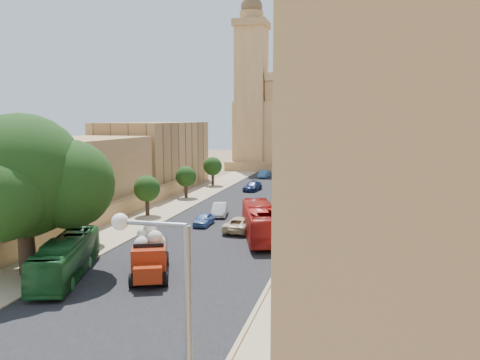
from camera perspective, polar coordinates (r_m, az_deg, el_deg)
The scene contains 33 objects.
ground at distance 27.72m, azimuth -13.69°, elevation -15.20°, with size 260.00×260.00×0.00m, color brown.
road_surface at distance 54.95m, azimuth 1.02°, elevation -3.60°, with size 14.00×140.00×0.01m, color black.
sidewalk_east at distance 53.65m, azimuth 10.97°, elevation -4.01°, with size 5.00×140.00×0.01m, color tan.
sidewalk_west at distance 57.80m, azimuth -8.21°, elevation -3.12°, with size 5.00×140.00×0.01m, color tan.
kerb_east at distance 53.82m, azimuth 8.31°, elevation -3.86°, with size 0.25×140.00×0.12m, color tan.
kerb_west at distance 56.90m, azimuth -5.87°, elevation -3.20°, with size 0.25×140.00×0.12m, color tan.
townhouse_a at distance 20.32m, azimuth 24.55°, elevation -5.09°, with size 9.00×14.00×16.40m.
townhouse_b at distance 34.09m, azimuth 20.28°, elevation -1.29°, with size 9.00×14.00×14.90m.
townhouse_c at distance 47.82m, azimuth 18.60°, elevation 2.69°, with size 9.00×14.00×17.40m.
townhouse_d at distance 61.80m, azimuth 17.58°, elevation 3.04°, with size 9.00×14.00×15.90m.
west_wall at distance 50.12m, azimuth -15.77°, elevation -3.93°, with size 1.00×40.00×1.80m, color #AB804D.
west_building_low at distance 50.93m, azimuth -22.40°, elevation -0.27°, with size 10.00×28.00×8.40m, color olive.
west_building_mid at distance 73.27m, azimuth -10.29°, elevation 3.01°, with size 10.00×22.00×10.00m, color tan.
church at distance 101.87m, azimuth 7.28°, elevation 6.85°, with size 28.00×22.50×36.30m.
ficus_tree at distance 34.45m, azimuth -24.85°, elevation -0.02°, with size 11.00×10.12×11.00m.
street_tree_a at distance 41.68m, azimuth -18.35°, elevation -2.98°, with size 3.19×3.19×4.91m.
street_tree_b at distance 52.10m, azimuth -11.28°, elevation -1.06°, with size 2.89×2.89×4.44m.
street_tree_c at distance 63.07m, azimuth -6.61°, elevation 0.41°, with size 2.78×2.78×4.27m.
street_tree_d at distance 74.32m, azimuth -3.35°, elevation 1.67°, with size 2.96×2.96×4.55m.
streetlamp at distance 12.64m, azimuth -8.43°, elevation -17.87°, with size 2.11×0.44×8.22m.
red_truck at distance 32.59m, azimuth -10.93°, elevation -8.72°, with size 4.32×6.42×3.55m.
olive_pickup at distance 44.38m, azimuth 4.70°, elevation -5.28°, with size 2.28×4.13×1.62m.
bus_green_north at distance 33.78m, azimuth -20.43°, elevation -8.87°, with size 2.26×9.66×2.69m, color #1C5624.
bus_red_east at distance 41.75m, azimuth 2.46°, elevation -5.10°, with size 2.50×10.69×2.98m, color #B31E18.
bus_cream_east at distance 57.00m, azimuth 8.19°, elevation -2.00°, with size 2.11×9.03×2.51m, color beige.
car_blue_a at distance 46.86m, azimuth -4.43°, elevation -4.81°, with size 1.45×3.61×1.23m, color #436DAE.
car_white_a at distance 51.31m, azimuth -2.49°, elevation -3.61°, with size 1.49×4.27×1.41m, color silver.
car_cream at distance 44.36m, azimuth 0.09°, elevation -5.39°, with size 2.30×5.00×1.39m, color beige.
car_dkblue at distance 68.95m, azimuth 1.54°, elevation -0.77°, with size 1.88×4.61×1.34m, color #11214B.
car_white_b at distance 69.92m, azimuth 5.90°, elevation -0.72°, with size 1.49×3.69×1.26m, color silver.
car_blue_b at distance 84.16m, azimuth 2.94°, elevation 0.74°, with size 1.45×4.16×1.37m, color teal.
pedestrian_a at distance 29.96m, azimuth 4.43°, elevation -11.28°, with size 0.70×0.46×1.92m, color #2E2B2F.
pedestrian_c at distance 43.91m, azimuth 7.97°, elevation -5.54°, with size 0.87×0.36×1.48m, color #2A2B32.
Camera 1 is at (12.18, -22.52, 10.60)m, focal length 35.00 mm.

